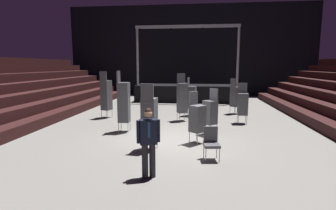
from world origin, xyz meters
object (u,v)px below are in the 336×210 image
object	(u,v)px
chair_stack_mid_left	(182,97)
chair_stack_rear_centre	(106,95)
chair_stack_rear_right	(243,103)
man_with_tie	(148,139)
loose_chair_near_man	(211,141)
stage_riser	(187,92)
chair_stack_rear_left	(124,102)
chair_stack_aisle_left	(192,97)
chair_stack_front_left	(235,96)
chair_stack_front_right	(210,112)
chair_stack_mid_centre	(197,118)
chair_stack_mid_right	(149,117)

from	to	relation	value
chair_stack_mid_left	chair_stack_rear_centre	xyz separation A→B (m)	(-3.93, 0.34, 0.04)
chair_stack_rear_right	chair_stack_rear_centre	bearing A→B (deg)	-4.76
man_with_tie	chair_stack_rear_centre	xyz separation A→B (m)	(-3.55, 6.99, 0.23)
chair_stack_rear_centre	loose_chair_near_man	distance (m)	7.58
stage_riser	chair_stack_rear_left	world-z (taller)	stage_riser
chair_stack_aisle_left	man_with_tie	bearing A→B (deg)	4.75
chair_stack_front_left	chair_stack_front_right	bearing A→B (deg)	-51.20
chair_stack_rear_left	chair_stack_rear_centre	size ratio (longest dim) A/B	1.04
chair_stack_aisle_left	stage_riser	bearing A→B (deg)	-164.58
stage_riser	chair_stack_mid_centre	world-z (taller)	stage_riser
chair_stack_front_right	chair_stack_mid_right	bearing A→B (deg)	93.86
chair_stack_mid_right	chair_stack_mid_left	bearing A→B (deg)	88.66
stage_riser	chair_stack_rear_centre	distance (m)	7.88
chair_stack_front_left	stage_riser	bearing A→B (deg)	177.94
chair_stack_front_right	chair_stack_rear_centre	size ratio (longest dim) A/B	0.75
chair_stack_front_left	chair_stack_aisle_left	bearing A→B (deg)	-102.58
chair_stack_rear_centre	chair_stack_front_left	bearing A→B (deg)	34.13
chair_stack_mid_right	loose_chair_near_man	size ratio (longest dim) A/B	2.26
chair_stack_mid_left	loose_chair_near_man	size ratio (longest dim) A/B	2.44
man_with_tie	chair_stack_front_right	bearing A→B (deg)	-129.85
chair_stack_aisle_left	loose_chair_near_man	distance (m)	6.66
chair_stack_rear_right	loose_chair_near_man	world-z (taller)	chair_stack_rear_right
chair_stack_mid_right	chair_stack_rear_right	bearing A→B (deg)	58.33
stage_riser	chair_stack_rear_right	distance (m)	8.03
chair_stack_front_right	loose_chair_near_man	world-z (taller)	chair_stack_front_right
loose_chair_near_man	chair_stack_front_right	bearing A→B (deg)	-99.35
chair_stack_rear_left	chair_stack_rear_right	size ratio (longest dim) A/B	1.32
stage_riser	man_with_tie	size ratio (longest dim) A/B	4.46
chair_stack_rear_right	chair_stack_front_right	bearing A→B (deg)	53.79
chair_stack_front_right	chair_stack_mid_centre	bearing A→B (deg)	114.86
chair_stack_aisle_left	chair_stack_mid_centre	bearing A→B (deg)	14.20
man_with_tie	chair_stack_aisle_left	distance (m)	8.06
chair_stack_mid_right	chair_stack_rear_centre	distance (m)	5.85
loose_chair_near_man	chair_stack_mid_left	bearing A→B (deg)	-85.15
stage_riser	loose_chair_near_man	size ratio (longest dim) A/B	8.03
chair_stack_front_right	chair_stack_rear_right	world-z (taller)	chair_stack_rear_right
chair_stack_rear_right	man_with_tie	bearing A→B (deg)	63.81
man_with_tie	loose_chair_near_man	distance (m)	2.14
chair_stack_front_left	chair_stack_front_right	world-z (taller)	chair_stack_front_left
chair_stack_front_right	chair_stack_mid_centre	distance (m)	1.37
chair_stack_mid_centre	loose_chair_near_man	size ratio (longest dim) A/B	1.90
stage_riser	chair_stack_mid_left	size ratio (longest dim) A/B	3.29
chair_stack_rear_right	chair_stack_mid_right	bearing A→B (deg)	50.73
man_with_tie	chair_stack_rear_right	size ratio (longest dim) A/B	0.90
chair_stack_mid_left	chair_stack_rear_left	world-z (taller)	chair_stack_rear_left
loose_chair_near_man	man_with_tie	bearing A→B (deg)	34.91
chair_stack_rear_left	loose_chair_near_man	world-z (taller)	chair_stack_rear_left
chair_stack_front_left	chair_stack_rear_left	world-z (taller)	chair_stack_rear_left
chair_stack_front_left	loose_chair_near_man	xyz separation A→B (m)	(-1.66, -7.47, -0.45)
stage_riser	chair_stack_rear_right	bearing A→B (deg)	-68.77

